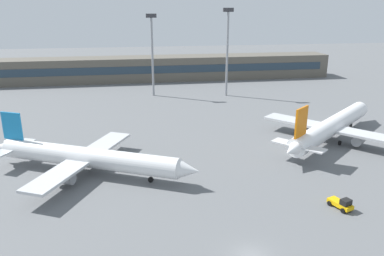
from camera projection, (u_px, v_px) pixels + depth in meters
name	position (u px, v px, depth m)	size (l,w,h in m)	color
ground_plane	(193.00, 141.00, 81.71)	(400.00, 400.00, 0.00)	slate
terminal_building	(162.00, 68.00, 148.26)	(132.02, 12.13, 9.00)	#5B564C
airplane_near	(89.00, 158.00, 65.01)	(36.54, 26.43, 9.76)	white
airplane_mid	(333.00, 126.00, 81.70)	(34.46, 30.61, 10.54)	white
baggage_tug_yellow	(342.00, 204.00, 54.36)	(2.74, 3.89, 1.75)	#F2B20C
floodlight_tower_west	(227.00, 46.00, 118.61)	(3.20, 0.80, 27.11)	gray
floodlight_tower_east	(152.00, 49.00, 118.92)	(3.20, 0.80, 25.41)	gray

